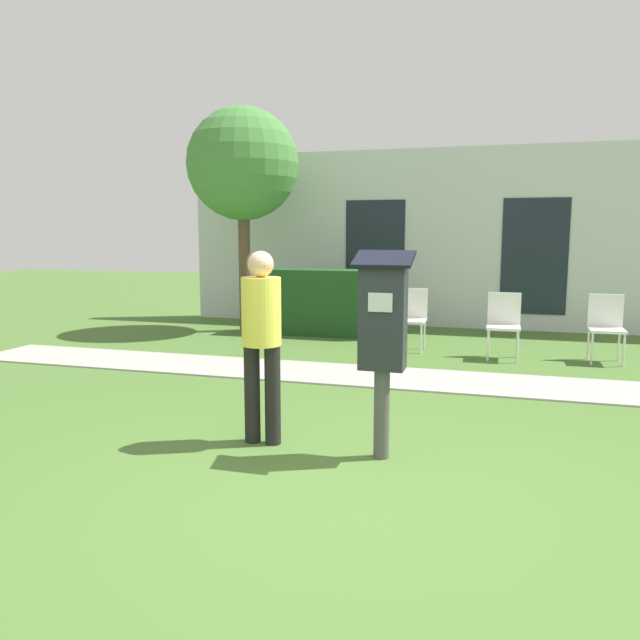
{
  "coord_description": "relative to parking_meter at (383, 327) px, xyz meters",
  "views": [
    {
      "loc": [
        0.88,
        -3.83,
        1.73
      ],
      "look_at": [
        -0.47,
        0.77,
        1.05
      ],
      "focal_mm": 35.0,
      "sensor_mm": 36.0,
      "label": 1
    }
  ],
  "objects": [
    {
      "name": "outdoor_chair_left",
      "position": [
        -0.42,
        4.53,
        -0.49
      ],
      "size": [
        0.44,
        0.44,
        0.9
      ],
      "rotation": [
        0.0,
        0.0,
        -0.11
      ],
      "color": "white",
      "rests_on": "ground"
    },
    {
      "name": "person_standing",
      "position": [
        -1.0,
        0.06,
        -0.09
      ],
      "size": [
        0.32,
        0.32,
        1.58
      ],
      "rotation": [
        0.0,
        0.0,
        0.51
      ],
      "color": "black",
      "rests_on": "ground"
    },
    {
      "name": "parking_meter",
      "position": [
        0.0,
        0.0,
        0.0
      ],
      "size": [
        0.44,
        0.31,
        1.59
      ],
      "color": "#4C4C4C",
      "rests_on": "ground"
    },
    {
      "name": "hedge_row",
      "position": [
        -2.05,
        5.45,
        -0.47
      ],
      "size": [
        2.21,
        0.6,
        1.1
      ],
      "color": "#1E471E",
      "rests_on": "ground"
    },
    {
      "name": "outdoor_chair_middle",
      "position": [
        0.89,
        4.24,
        -0.49
      ],
      "size": [
        0.44,
        0.44,
        0.9
      ],
      "rotation": [
        0.0,
        0.0,
        0.28
      ],
      "color": "white",
      "rests_on": "ground"
    },
    {
      "name": "outdoor_chair_right",
      "position": [
        2.2,
        4.38,
        -0.49
      ],
      "size": [
        0.44,
        0.44,
        0.9
      ],
      "rotation": [
        0.0,
        0.0,
        0.09
      ],
      "color": "white",
      "rests_on": "ground"
    },
    {
      "name": "building_facade",
      "position": [
        -0.03,
        6.95,
        0.58
      ],
      "size": [
        10.0,
        0.26,
        3.2
      ],
      "color": "silver",
      "rests_on": "ground"
    },
    {
      "name": "sidewalk",
      "position": [
        -0.03,
        2.62,
        -1.01
      ],
      "size": [
        12.0,
        1.1,
        0.02
      ],
      "color": "#A3A099",
      "rests_on": "ground"
    },
    {
      "name": "tree",
      "position": [
        -3.46,
        5.46,
        1.83
      ],
      "size": [
        1.9,
        1.9,
        3.82
      ],
      "color": "brown",
      "rests_on": "ground"
    },
    {
      "name": "ground_plane",
      "position": [
        -0.03,
        -0.74,
        -1.02
      ],
      "size": [
        40.0,
        40.0,
        0.0
      ],
      "primitive_type": "plane",
      "color": "#476B2D"
    }
  ]
}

